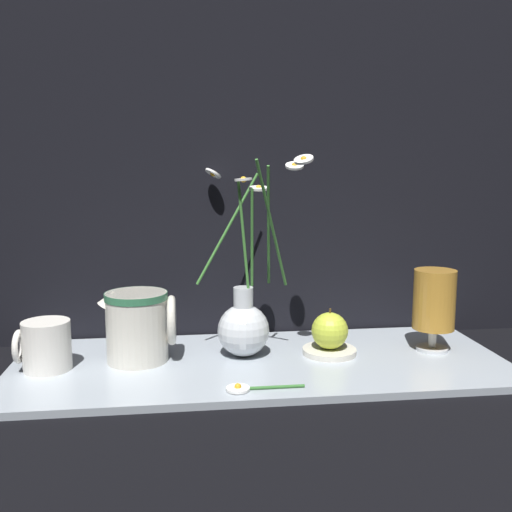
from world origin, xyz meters
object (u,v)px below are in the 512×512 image
Objects in this scene: yellow_mug at (46,345)px; tea_glass at (434,301)px; ceramic_pitcher at (139,323)px; orange_fruit at (330,331)px; vase_with_flowers at (244,321)px.

tea_glass reaches higher than yellow_mug.
ceramic_pitcher is at bearing 178.93° from tea_glass.
orange_fruit is (-0.19, 0.00, -0.05)m from tea_glass.
ceramic_pitcher is (0.15, 0.02, 0.03)m from yellow_mug.
yellow_mug is 0.15m from ceramic_pitcher.
ceramic_pitcher is at bearing 8.19° from yellow_mug.
vase_with_flowers is at bearing 1.55° from ceramic_pitcher.
vase_with_flowers is 0.35m from tea_glass.
yellow_mug is 0.59× the size of tea_glass.
tea_glass is at bearing 1.00° from yellow_mug.
ceramic_pitcher reaches higher than orange_fruit.
ceramic_pitcher is 0.88× the size of tea_glass.
vase_with_flowers is 4.79× the size of orange_fruit.
yellow_mug is 1.20× the size of orange_fruit.
vase_with_flowers reaches higher than ceramic_pitcher.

